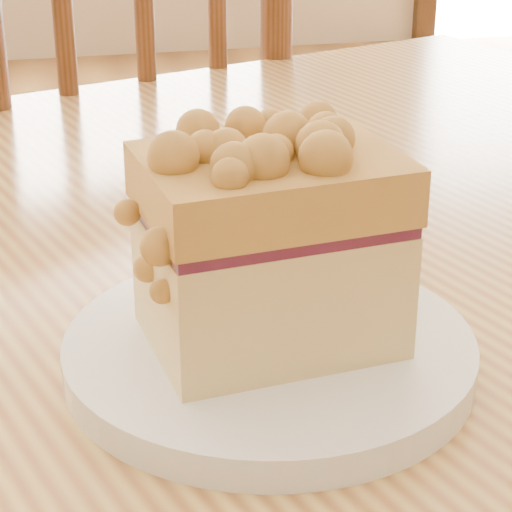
{
  "coord_description": "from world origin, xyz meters",
  "views": [
    {
      "loc": [
        0.01,
        -0.4,
        1.01
      ],
      "look_at": [
        0.11,
        0.06,
        0.8
      ],
      "focal_mm": 70.0,
      "sensor_mm": 36.0,
      "label": 1
    }
  ],
  "objects_px": {
    "cake_slice": "(269,236)",
    "cafe_chair_main": "(95,274)",
    "plate": "(269,353)",
    "cafe_table_main": "(151,378)"
  },
  "relations": [
    {
      "from": "cafe_table_main",
      "to": "cake_slice",
      "type": "bearing_deg",
      "value": -93.86
    },
    {
      "from": "cake_slice",
      "to": "cafe_chair_main",
      "type": "bearing_deg",
      "value": 86.74
    },
    {
      "from": "cafe_chair_main",
      "to": "plate",
      "type": "height_order",
      "value": "cafe_chair_main"
    },
    {
      "from": "cafe_table_main",
      "to": "cafe_chair_main",
      "type": "xyz_separation_m",
      "value": [
        -0.01,
        0.56,
        -0.18
      ]
    },
    {
      "from": "cafe_table_main",
      "to": "plate",
      "type": "xyz_separation_m",
      "value": [
        0.04,
        -0.17,
        0.11
      ]
    },
    {
      "from": "cafe_chair_main",
      "to": "cake_slice",
      "type": "bearing_deg",
      "value": 69.3
    },
    {
      "from": "cafe_chair_main",
      "to": "plate",
      "type": "xyz_separation_m",
      "value": [
        0.05,
        -0.72,
        0.29
      ]
    },
    {
      "from": "plate",
      "to": "cake_slice",
      "type": "distance_m",
      "value": 0.06
    },
    {
      "from": "cafe_table_main",
      "to": "plate",
      "type": "height_order",
      "value": "plate"
    },
    {
      "from": "plate",
      "to": "cake_slice",
      "type": "bearing_deg",
      "value": -132.52
    }
  ]
}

